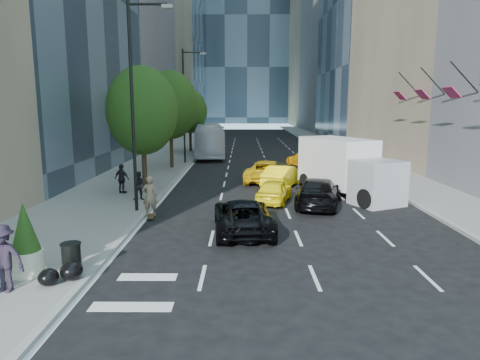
{
  "coord_description": "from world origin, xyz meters",
  "views": [
    {
      "loc": [
        -1.24,
        -16.58,
        5.28
      ],
      "look_at": [
        -1.38,
        4.48,
        1.6
      ],
      "focal_mm": 32.0,
      "sensor_mm": 36.0,
      "label": 1
    }
  ],
  "objects_px": {
    "planter_shrub": "(26,240)",
    "trash_can": "(71,258)",
    "city_bus": "(209,140)",
    "box_truck": "(347,167)",
    "black_sedan_lincoln": "(243,216)",
    "skateboarder": "(150,199)",
    "black_sedan_mercedes": "(318,192)"
  },
  "relations": [
    {
      "from": "black_sedan_mercedes",
      "to": "trash_can",
      "type": "relative_size",
      "value": 6.01
    },
    {
      "from": "black_sedan_mercedes",
      "to": "trash_can",
      "type": "distance_m",
      "value": 13.28
    },
    {
      "from": "black_sedan_lincoln",
      "to": "box_truck",
      "type": "xyz_separation_m",
      "value": [
        6.1,
        7.38,
        0.99
      ]
    },
    {
      "from": "skateboarder",
      "to": "black_sedan_lincoln",
      "type": "distance_m",
      "value": 4.86
    },
    {
      "from": "skateboarder",
      "to": "black_sedan_mercedes",
      "type": "height_order",
      "value": "skateboarder"
    },
    {
      "from": "planter_shrub",
      "to": "box_truck",
      "type": "bearing_deg",
      "value": 44.21
    },
    {
      "from": "skateboarder",
      "to": "planter_shrub",
      "type": "relative_size",
      "value": 0.84
    },
    {
      "from": "skateboarder",
      "to": "black_sedan_lincoln",
      "type": "height_order",
      "value": "skateboarder"
    },
    {
      "from": "black_sedan_lincoln",
      "to": "black_sedan_mercedes",
      "type": "distance_m",
      "value": 6.14
    },
    {
      "from": "black_sedan_lincoln",
      "to": "black_sedan_mercedes",
      "type": "xyz_separation_m",
      "value": [
        3.97,
        4.69,
        0.06
      ]
    },
    {
      "from": "skateboarder",
      "to": "city_bus",
      "type": "bearing_deg",
      "value": -100.6
    },
    {
      "from": "skateboarder",
      "to": "planter_shrub",
      "type": "xyz_separation_m",
      "value": [
        -2.26,
        -7.12,
        0.28
      ]
    },
    {
      "from": "planter_shrub",
      "to": "trash_can",
      "type": "bearing_deg",
      "value": 10.88
    },
    {
      "from": "skateboarder",
      "to": "trash_can",
      "type": "xyz_separation_m",
      "value": [
        -1.0,
        -6.88,
        -0.37
      ]
    },
    {
      "from": "box_truck",
      "to": "trash_can",
      "type": "xyz_separation_m",
      "value": [
        -11.47,
        -12.14,
        -1.11
      ]
    },
    {
      "from": "box_truck",
      "to": "black_sedan_lincoln",
      "type": "bearing_deg",
      "value": -154.31
    },
    {
      "from": "city_bus",
      "to": "planter_shrub",
      "type": "height_order",
      "value": "city_bus"
    },
    {
      "from": "city_bus",
      "to": "black_sedan_lincoln",
      "type": "bearing_deg",
      "value": -87.73
    },
    {
      "from": "black_sedan_lincoln",
      "to": "planter_shrub",
      "type": "bearing_deg",
      "value": 32.55
    },
    {
      "from": "black_sedan_mercedes",
      "to": "black_sedan_lincoln",
      "type": "bearing_deg",
      "value": 62.74
    },
    {
      "from": "skateboarder",
      "to": "box_truck",
      "type": "xyz_separation_m",
      "value": [
        10.47,
        5.26,
        0.74
      ]
    },
    {
      "from": "box_truck",
      "to": "trash_can",
      "type": "relative_size",
      "value": 8.46
    },
    {
      "from": "skateboarder",
      "to": "planter_shrub",
      "type": "distance_m",
      "value": 7.48
    },
    {
      "from": "city_bus",
      "to": "trash_can",
      "type": "height_order",
      "value": "city_bus"
    },
    {
      "from": "black_sedan_lincoln",
      "to": "planter_shrub",
      "type": "relative_size",
      "value": 2.23
    },
    {
      "from": "black_sedan_lincoln",
      "to": "city_bus",
      "type": "distance_m",
      "value": 27.85
    },
    {
      "from": "city_bus",
      "to": "trash_can",
      "type": "distance_m",
      "value": 32.42
    },
    {
      "from": "black_sedan_lincoln",
      "to": "box_truck",
      "type": "height_order",
      "value": "box_truck"
    },
    {
      "from": "box_truck",
      "to": "planter_shrub",
      "type": "xyz_separation_m",
      "value": [
        -12.73,
        -12.38,
        -0.47
      ]
    },
    {
      "from": "city_bus",
      "to": "trash_can",
      "type": "bearing_deg",
      "value": -98.27
    },
    {
      "from": "black_sedan_mercedes",
      "to": "city_bus",
      "type": "xyz_separation_m",
      "value": [
        -7.54,
        22.91,
        0.91
      ]
    },
    {
      "from": "city_bus",
      "to": "planter_shrub",
      "type": "distance_m",
      "value": 32.74
    }
  ]
}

